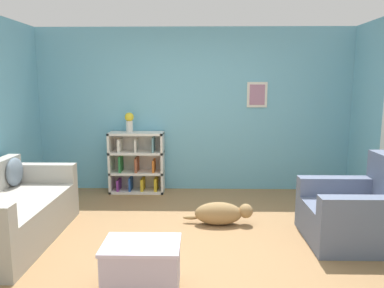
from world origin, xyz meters
TOP-DOWN VIEW (x-y plane):
  - ground_plane at (0.00, 0.00)m, footprint 14.00×14.00m
  - wall_back at (0.00, 2.25)m, footprint 5.60×0.13m
  - couch at (-2.03, 0.07)m, footprint 0.90×1.81m
  - bookshelf at (-0.91, 2.03)m, footprint 0.86×0.34m
  - recliner_chair at (1.85, 0.17)m, footprint 1.02×0.97m
  - coffee_table at (-0.40, -0.86)m, footprint 0.65×0.46m
  - dog at (0.36, 0.62)m, footprint 0.87×0.26m
  - vase at (-1.01, 2.01)m, footprint 0.14×0.14m

SIDE VIEW (x-z plane):
  - ground_plane at x=0.00m, z-range 0.00..0.00m
  - dog at x=0.36m, z-range 0.00..0.29m
  - coffee_table at x=-0.40m, z-range 0.01..0.43m
  - couch at x=-2.03m, z-range -0.10..0.74m
  - recliner_chair at x=1.85m, z-range -0.15..0.80m
  - bookshelf at x=-0.91m, z-range -0.02..0.95m
  - vase at x=-1.01m, z-range 0.99..1.30m
  - wall_back at x=0.00m, z-range 0.00..2.60m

